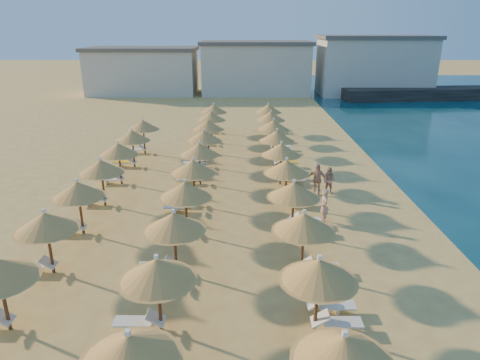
{
  "coord_description": "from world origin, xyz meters",
  "views": [
    {
      "loc": [
        0.41,
        -18.17,
        9.3
      ],
      "look_at": [
        0.28,
        4.0,
        1.3
      ],
      "focal_mm": 32.0,
      "sensor_mm": 36.0,
      "label": 1
    }
  ],
  "objects_px": {
    "beachgoer_a": "(324,206)",
    "parasol_row_east": "(287,168)",
    "beachgoer_c": "(317,179)",
    "jetty": "(452,93)",
    "beachgoer_b": "(329,181)",
    "parasol_row_west": "(193,168)"
  },
  "relations": [
    {
      "from": "parasol_row_east",
      "to": "parasol_row_west",
      "type": "xyz_separation_m",
      "value": [
        -4.98,
        0.0,
        0.0
      ]
    },
    {
      "from": "parasol_row_west",
      "to": "beachgoer_a",
      "type": "bearing_deg",
      "value": -17.69
    },
    {
      "from": "parasol_row_west",
      "to": "beachgoer_c",
      "type": "height_order",
      "value": "parasol_row_west"
    },
    {
      "from": "beachgoer_a",
      "to": "parasol_row_east",
      "type": "bearing_deg",
      "value": -149.06
    },
    {
      "from": "parasol_row_east",
      "to": "beachgoer_a",
      "type": "relative_size",
      "value": 20.77
    },
    {
      "from": "beachgoer_b",
      "to": "beachgoer_a",
      "type": "height_order",
      "value": "beachgoer_a"
    },
    {
      "from": "jetty",
      "to": "beachgoer_b",
      "type": "bearing_deg",
      "value": -129.88
    },
    {
      "from": "jetty",
      "to": "beachgoer_c",
      "type": "relative_size",
      "value": 15.9
    },
    {
      "from": "jetty",
      "to": "beachgoer_a",
      "type": "height_order",
      "value": "beachgoer_a"
    },
    {
      "from": "parasol_row_east",
      "to": "parasol_row_west",
      "type": "relative_size",
      "value": 1.0
    },
    {
      "from": "jetty",
      "to": "parasol_row_west",
      "type": "xyz_separation_m",
      "value": [
        -31.0,
        -36.93,
        1.45
      ]
    },
    {
      "from": "parasol_row_west",
      "to": "beachgoer_c",
      "type": "bearing_deg",
      "value": 13.41
    },
    {
      "from": "jetty",
      "to": "beachgoer_a",
      "type": "relative_size",
      "value": 17.03
    },
    {
      "from": "beachgoer_a",
      "to": "jetty",
      "type": "bearing_deg",
      "value": 140.45
    },
    {
      "from": "parasol_row_east",
      "to": "beachgoer_c",
      "type": "bearing_deg",
      "value": 40.11
    },
    {
      "from": "jetty",
      "to": "beachgoer_c",
      "type": "height_order",
      "value": "beachgoer_c"
    },
    {
      "from": "beachgoer_c",
      "to": "beachgoer_a",
      "type": "distance_m",
      "value": 3.79
    },
    {
      "from": "parasol_row_east",
      "to": "beachgoer_c",
      "type": "relative_size",
      "value": 19.39
    },
    {
      "from": "jetty",
      "to": "parasol_row_east",
      "type": "xyz_separation_m",
      "value": [
        -26.02,
        -36.93,
        1.45
      ]
    },
    {
      "from": "parasol_row_east",
      "to": "beachgoer_c",
      "type": "distance_m",
      "value": 2.86
    },
    {
      "from": "beachgoer_a",
      "to": "beachgoer_b",
      "type": "bearing_deg",
      "value": 158.04
    },
    {
      "from": "parasol_row_west",
      "to": "beachgoer_b",
      "type": "height_order",
      "value": "parasol_row_west"
    }
  ]
}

